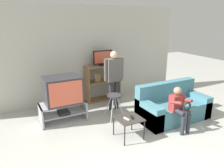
{
  "coord_description": "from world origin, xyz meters",
  "views": [
    {
      "loc": [
        -1.81,
        -2.06,
        2.3
      ],
      "look_at": [
        0.27,
        1.95,
        0.9
      ],
      "focal_mm": 35.0,
      "sensor_mm": 36.0,
      "label": 1
    }
  ],
  "objects_px": {
    "media_shelf": "(103,82)",
    "folding_stool": "(114,99)",
    "tv_stand": "(63,112)",
    "remote_control_white": "(127,119)",
    "couch": "(172,107)",
    "snack_table": "(129,120)",
    "television_main": "(63,90)",
    "person_standing_adult": "(114,75)",
    "remote_control_black": "(132,117)",
    "television_flat": "(103,58)",
    "person_seated_child": "(179,105)"
  },
  "relations": [
    {
      "from": "media_shelf",
      "to": "folding_stool",
      "type": "height_order",
      "value": "media_shelf"
    },
    {
      "from": "tv_stand",
      "to": "folding_stool",
      "type": "xyz_separation_m",
      "value": [
        1.09,
        -0.42,
        0.26
      ]
    },
    {
      "from": "remote_control_white",
      "to": "couch",
      "type": "xyz_separation_m",
      "value": [
        1.42,
        0.3,
        -0.15
      ]
    },
    {
      "from": "snack_table",
      "to": "remote_control_white",
      "type": "xyz_separation_m",
      "value": [
        -0.07,
        -0.03,
        0.06
      ]
    },
    {
      "from": "television_main",
      "to": "couch",
      "type": "xyz_separation_m",
      "value": [
        2.27,
        -1.04,
        -0.46
      ]
    },
    {
      "from": "television_main",
      "to": "snack_table",
      "type": "distance_m",
      "value": 1.65
    },
    {
      "from": "snack_table",
      "to": "person_standing_adult",
      "type": "height_order",
      "value": "person_standing_adult"
    },
    {
      "from": "television_main",
      "to": "remote_control_black",
      "type": "bearing_deg",
      "value": -53.8
    },
    {
      "from": "folding_stool",
      "to": "television_flat",
      "type": "bearing_deg",
      "value": 76.33
    },
    {
      "from": "media_shelf",
      "to": "person_seated_child",
      "type": "distance_m",
      "value": 2.41
    },
    {
      "from": "folding_stool",
      "to": "person_standing_adult",
      "type": "distance_m",
      "value": 0.71
    },
    {
      "from": "tv_stand",
      "to": "television_flat",
      "type": "relative_size",
      "value": 1.8
    },
    {
      "from": "television_main",
      "to": "couch",
      "type": "distance_m",
      "value": 2.54
    },
    {
      "from": "remote_control_white",
      "to": "person_standing_adult",
      "type": "xyz_separation_m",
      "value": [
        0.47,
        1.41,
        0.47
      ]
    },
    {
      "from": "media_shelf",
      "to": "person_standing_adult",
      "type": "relative_size",
      "value": 0.67
    },
    {
      "from": "folding_stool",
      "to": "person_standing_adult",
      "type": "bearing_deg",
      "value": 62.94
    },
    {
      "from": "television_flat",
      "to": "snack_table",
      "type": "bearing_deg",
      "value": -101.92
    },
    {
      "from": "couch",
      "to": "snack_table",
      "type": "bearing_deg",
      "value": -168.68
    },
    {
      "from": "snack_table",
      "to": "couch",
      "type": "xyz_separation_m",
      "value": [
        1.36,
        0.27,
        -0.09
      ]
    },
    {
      "from": "media_shelf",
      "to": "snack_table",
      "type": "height_order",
      "value": "media_shelf"
    },
    {
      "from": "remote_control_white",
      "to": "snack_table",
      "type": "bearing_deg",
      "value": 11.26
    },
    {
      "from": "television_flat",
      "to": "remote_control_black",
      "type": "distance_m",
      "value": 2.29
    },
    {
      "from": "couch",
      "to": "folding_stool",
      "type": "bearing_deg",
      "value": 153.31
    },
    {
      "from": "tv_stand",
      "to": "remote_control_white",
      "type": "bearing_deg",
      "value": -56.47
    },
    {
      "from": "tv_stand",
      "to": "television_main",
      "type": "xyz_separation_m",
      "value": [
        0.03,
        0.02,
        0.53
      ]
    },
    {
      "from": "tv_stand",
      "to": "person_seated_child",
      "type": "xyz_separation_m",
      "value": [
        2.04,
        -1.5,
        0.33
      ]
    },
    {
      "from": "television_main",
      "to": "folding_stool",
      "type": "xyz_separation_m",
      "value": [
        1.06,
        -0.44,
        -0.26
      ]
    },
    {
      "from": "television_main",
      "to": "remote_control_black",
      "type": "relative_size",
      "value": 5.52
    },
    {
      "from": "snack_table",
      "to": "person_standing_adult",
      "type": "bearing_deg",
      "value": 73.74
    },
    {
      "from": "tv_stand",
      "to": "snack_table",
      "type": "xyz_separation_m",
      "value": [
        0.95,
        -1.29,
        0.16
      ]
    },
    {
      "from": "snack_table",
      "to": "media_shelf",
      "type": "bearing_deg",
      "value": 78.54
    },
    {
      "from": "television_flat",
      "to": "couch",
      "type": "bearing_deg",
      "value": -63.49
    },
    {
      "from": "television_main",
      "to": "television_flat",
      "type": "height_order",
      "value": "television_flat"
    },
    {
      "from": "television_main",
      "to": "media_shelf",
      "type": "xyz_separation_m",
      "value": [
        1.35,
        0.8,
        -0.23
      ]
    },
    {
      "from": "folding_stool",
      "to": "television_main",
      "type": "bearing_deg",
      "value": 157.73
    },
    {
      "from": "person_seated_child",
      "to": "television_flat",
      "type": "bearing_deg",
      "value": 105.77
    },
    {
      "from": "media_shelf",
      "to": "folding_stool",
      "type": "bearing_deg",
      "value": -102.87
    },
    {
      "from": "remote_control_white",
      "to": "tv_stand",
      "type": "bearing_deg",
      "value": 110.18
    },
    {
      "from": "couch",
      "to": "remote_control_black",
      "type": "bearing_deg",
      "value": -167.22
    },
    {
      "from": "remote_control_white",
      "to": "television_main",
      "type": "bearing_deg",
      "value": 108.9
    },
    {
      "from": "tv_stand",
      "to": "remote_control_black",
      "type": "distance_m",
      "value": 1.67
    },
    {
      "from": "television_flat",
      "to": "remote_control_white",
      "type": "distance_m",
      "value": 2.32
    },
    {
      "from": "media_shelf",
      "to": "person_standing_adult",
      "type": "xyz_separation_m",
      "value": [
        -0.03,
        -0.73,
        0.39
      ]
    },
    {
      "from": "person_standing_adult",
      "to": "snack_table",
      "type": "bearing_deg",
      "value": -106.26
    },
    {
      "from": "folding_stool",
      "to": "media_shelf",
      "type": "bearing_deg",
      "value": 77.13
    },
    {
      "from": "television_main",
      "to": "remote_control_black",
      "type": "distance_m",
      "value": 1.69
    },
    {
      "from": "tv_stand",
      "to": "person_seated_child",
      "type": "distance_m",
      "value": 2.55
    },
    {
      "from": "tv_stand",
      "to": "person_seated_child",
      "type": "bearing_deg",
      "value": -36.27
    },
    {
      "from": "couch",
      "to": "person_seated_child",
      "type": "distance_m",
      "value": 0.6
    },
    {
      "from": "television_main",
      "to": "remote_control_white",
      "type": "xyz_separation_m",
      "value": [
        0.85,
        -1.35,
        -0.31
      ]
    }
  ]
}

